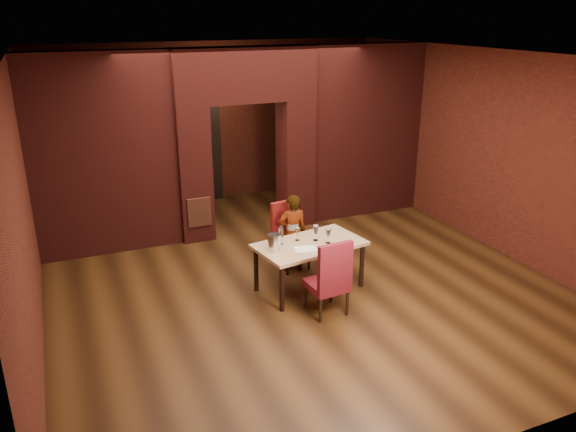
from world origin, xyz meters
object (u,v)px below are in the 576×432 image
object	(u,v)px
chair_far	(291,236)
person_seated	(292,233)
dining_table	(309,266)
wine_glass_a	(297,234)
potted_plant	(323,251)
water_bottle	(281,235)
wine_glass_c	(328,236)
wine_bucket	(274,242)
chair_near	(327,276)
wine_glass_b	(316,233)

from	to	relation	value
chair_far	person_seated	world-z (taller)	person_seated
dining_table	person_seated	distance (m)	0.71
wine_glass_a	potted_plant	world-z (taller)	wine_glass_a
chair_far	water_bottle	xyz separation A→B (m)	(-0.42, -0.61, 0.32)
chair_far	wine_glass_c	world-z (taller)	chair_far
wine_glass_c	wine_bucket	distance (m)	0.78
dining_table	wine_bucket	bearing A→B (deg)	172.33
dining_table	potted_plant	size ratio (longest dim) A/B	3.73
chair_far	wine_bucket	world-z (taller)	chair_far
chair_near	potted_plant	distance (m)	1.58
wine_bucket	wine_glass_b	bearing A→B (deg)	6.12
wine_bucket	wine_glass_a	bearing A→B (deg)	22.21
chair_far	chair_near	xyz separation A→B (m)	(-0.12, -1.44, 0.01)
wine_glass_c	water_bottle	world-z (taller)	water_bottle
chair_far	potted_plant	distance (m)	0.62
dining_table	potted_plant	xyz separation A→B (m)	(0.57, 0.70, -0.15)
chair_far	wine_glass_a	xyz separation A→B (m)	(-0.16, -0.59, 0.28)
person_seated	chair_far	bearing A→B (deg)	-94.94
chair_far	chair_near	distance (m)	1.45
dining_table	wine_bucket	world-z (taller)	wine_bucket
chair_far	person_seated	bearing A→B (deg)	-110.83
dining_table	wine_bucket	size ratio (longest dim) A/B	6.72
dining_table	water_bottle	world-z (taller)	water_bottle
chair_near	water_bottle	bearing A→B (deg)	-74.31
wine_glass_a	wine_glass_c	xyz separation A→B (m)	(0.35, -0.26, 0.01)
dining_table	wine_glass_b	xyz separation A→B (m)	(0.12, 0.06, 0.46)
potted_plant	chair_near	bearing A→B (deg)	-115.22
wine_glass_b	wine_bucket	size ratio (longest dim) A/B	1.00
chair_near	wine_glass_c	xyz separation A→B (m)	(0.32, 0.60, 0.28)
wine_glass_c	water_bottle	xyz separation A→B (m)	(-0.61, 0.23, 0.03)
potted_plant	chair_far	bearing A→B (deg)	175.11
chair_far	person_seated	size ratio (longest dim) A/B	0.85
chair_near	wine_glass_c	size ratio (longest dim) A/B	5.00
person_seated	wine_glass_c	size ratio (longest dim) A/B	5.73
wine_glass_a	potted_plant	distance (m)	1.06
wine_glass_b	wine_bucket	bearing A→B (deg)	-173.88
chair_near	person_seated	size ratio (longest dim) A/B	0.87
dining_table	wine_glass_b	size ratio (longest dim) A/B	6.69
dining_table	chair_far	bearing A→B (deg)	77.52
wine_bucket	potted_plant	size ratio (longest dim) A/B	0.55
wine_bucket	potted_plant	bearing A→B (deg)	32.55
wine_glass_c	water_bottle	size ratio (longest dim) A/B	0.78
person_seated	wine_glass_a	world-z (taller)	person_seated
potted_plant	water_bottle	bearing A→B (deg)	-149.28
wine_glass_b	chair_far	bearing A→B (deg)	96.34
wine_glass_b	chair_near	bearing A→B (deg)	-104.94
wine_glass_a	water_bottle	world-z (taller)	water_bottle
person_seated	potted_plant	size ratio (longest dim) A/B	3.01
wine_glass_a	chair_far	bearing A→B (deg)	74.56
chair_near	wine_bucket	bearing A→B (deg)	-60.00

